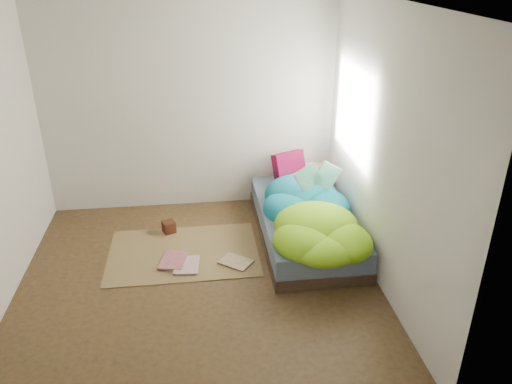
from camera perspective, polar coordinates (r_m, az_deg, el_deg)
The scene contains 12 objects.
ground at distance 5.04m, azimuth -6.56°, elevation -10.19°, with size 3.50×3.50×0.00m, color #3E2717.
room_walls at distance 4.30m, azimuth -7.48°, elevation 7.72°, with size 3.54×3.54×2.62m.
bed at distance 5.67m, azimuth 5.59°, elevation -3.66°, with size 1.00×2.00×0.34m.
duvet at distance 5.32m, azimuth 6.25°, elevation -1.60°, with size 0.96×1.84×0.34m, color #075A79, non-canonical shape.
rug at distance 5.49m, azimuth -8.28°, elevation -6.87°, with size 1.60×1.10×0.01m, color brown.
pillow_floral at distance 6.30m, azimuth 5.76°, elevation 1.86°, with size 0.59×0.37×0.13m, color beige.
pillow_magenta at distance 6.15m, azimuth 3.84°, elevation 2.71°, with size 0.40×0.13×0.40m, color #47041F.
open_book at distance 5.48m, azimuth 7.16°, elevation 2.66°, with size 0.44×0.10×0.27m, color green, non-canonical shape.
wooden_box at distance 5.86m, azimuth -9.93°, elevation -3.93°, with size 0.13×0.13×0.13m, color #3D180D.
floor_book_a at distance 5.26m, azimuth -9.26°, elevation -8.29°, with size 0.25×0.34×0.03m, color beige.
floor_book_b at distance 5.37m, azimuth -10.79°, elevation -7.64°, with size 0.26×0.34×0.03m, color #BB6C72.
floor_book_c at distance 5.17m, azimuth -3.02°, elevation -8.62°, with size 0.23×0.31×0.02m, color tan.
Camera 1 is at (0.05, -4.09, 2.94)m, focal length 35.00 mm.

